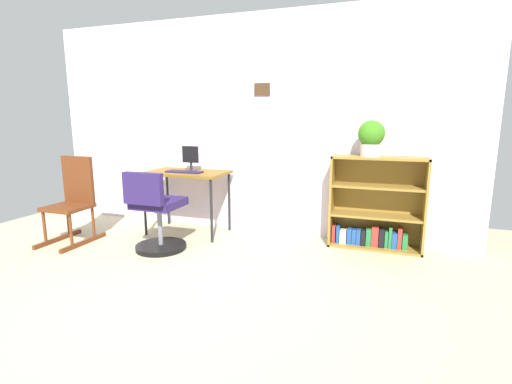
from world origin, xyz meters
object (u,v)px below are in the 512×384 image
(keyboard, at_px, (184,172))
(office_chair, at_px, (156,216))
(desk, at_px, (187,177))
(monitor, at_px, (191,158))
(rocking_chair, at_px, (73,200))
(potted_plant_on_shelf, at_px, (371,137))
(bookshelf_low, at_px, (375,208))

(keyboard, bearing_deg, office_chair, -90.25)
(desk, bearing_deg, monitor, 74.05)
(desk, distance_m, rocking_chair, 1.26)
(monitor, bearing_deg, rocking_chair, -144.54)
(desk, xyz_separation_m, potted_plant_on_shelf, (2.04, 0.15, 0.49))
(monitor, height_order, office_chair, monitor)
(office_chair, height_order, bookshelf_low, bookshelf_low)
(office_chair, relative_size, bookshelf_low, 0.87)
(desk, height_order, keyboard, keyboard)
(office_chair, bearing_deg, bookshelf_low, 22.79)
(office_chair, xyz_separation_m, potted_plant_on_shelf, (2.02, 0.82, 0.79))
(keyboard, height_order, office_chair, office_chair)
(bookshelf_low, distance_m, potted_plant_on_shelf, 0.75)
(desk, xyz_separation_m, office_chair, (0.02, -0.67, -0.30))
(desk, distance_m, potted_plant_on_shelf, 2.10)
(bookshelf_low, bearing_deg, desk, -174.33)
(rocking_chair, height_order, bookshelf_low, bookshelf_low)
(desk, distance_m, monitor, 0.23)
(potted_plant_on_shelf, bearing_deg, office_chair, -157.79)
(keyboard, height_order, bookshelf_low, bookshelf_low)
(keyboard, relative_size, potted_plant_on_shelf, 1.16)
(desk, height_order, bookshelf_low, bookshelf_low)
(desk, xyz_separation_m, bookshelf_low, (2.12, 0.21, -0.25))
(monitor, bearing_deg, potted_plant_on_shelf, 2.34)
(monitor, height_order, bookshelf_low, monitor)
(desk, bearing_deg, bookshelf_low, 5.67)
(desk, bearing_deg, rocking_chair, -146.61)
(desk, height_order, potted_plant_on_shelf, potted_plant_on_shelf)
(desk, bearing_deg, office_chair, -88.61)
(desk, height_order, rocking_chair, rocking_chair)
(desk, distance_m, keyboard, 0.12)
(rocking_chair, relative_size, bookshelf_low, 0.97)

